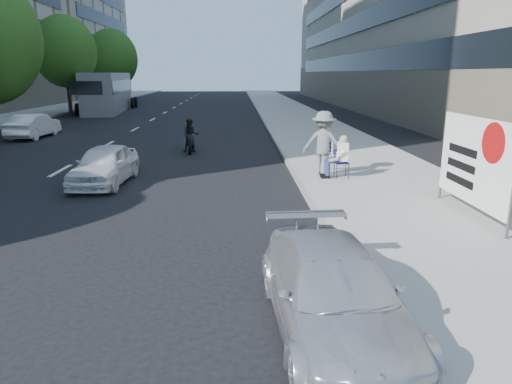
{
  "coord_description": "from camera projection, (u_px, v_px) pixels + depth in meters",
  "views": [
    {
      "loc": [
        -0.41,
        -7.7,
        3.26
      ],
      "look_at": [
        -0.01,
        1.69,
        0.81
      ],
      "focal_mm": 32.0,
      "sensor_mm": 36.0,
      "label": 1
    }
  ],
  "objects": [
    {
      "name": "ground",
      "position": [
        260.0,
        258.0,
        8.28
      ],
      "size": [
        160.0,
        160.0,
        0.0
      ],
      "primitive_type": "plane",
      "color": "black",
      "rests_on": "ground"
    },
    {
      "name": "near_sidewalk",
      "position": [
        309.0,
        127.0,
        27.76
      ],
      "size": [
        5.0,
        120.0,
        0.15
      ],
      "primitive_type": "cube",
      "color": "#A29F97",
      "rests_on": "ground"
    },
    {
      "name": "tree_far_d",
      "position": [
        65.0,
        52.0,
        35.47
      ],
      "size": [
        4.8,
        4.8,
        7.65
      ],
      "color": "#382616",
      "rests_on": "ground"
    },
    {
      "name": "tree_far_e",
      "position": [
        112.0,
        59.0,
        49.03
      ],
      "size": [
        5.4,
        5.4,
        7.89
      ],
      "color": "#382616",
      "rests_on": "ground"
    },
    {
      "name": "seated_protester",
      "position": [
        338.0,
        154.0,
        13.87
      ],
      "size": [
        0.83,
        1.12,
        1.31
      ],
      "color": "navy",
      "rests_on": "near_sidewalk"
    },
    {
      "name": "jogger",
      "position": [
        323.0,
        143.0,
        14.21
      ],
      "size": [
        1.43,
        1.04,
        1.99
      ],
      "primitive_type": "imported",
      "rotation": [
        0.0,
        0.0,
        2.88
      ],
      "color": "slate",
      "rests_on": "near_sidewalk"
    },
    {
      "name": "pedestrian_woman",
      "position": [
        506.0,
        171.0,
        10.43
      ],
      "size": [
        0.82,
        0.73,
        1.88
      ],
      "primitive_type": "imported",
      "rotation": [
        0.0,
        0.0,
        2.62
      ],
      "color": "black",
      "rests_on": "near_sidewalk"
    },
    {
      "name": "protest_banner",
      "position": [
        474.0,
        161.0,
        9.97
      ],
      "size": [
        0.08,
        3.06,
        2.2
      ],
      "color": "#4C4C4C",
      "rests_on": "near_sidewalk"
    },
    {
      "name": "parked_sedan",
      "position": [
        333.0,
        292.0,
        5.82
      ],
      "size": [
        1.75,
        3.9,
        1.11
      ],
      "primitive_type": "imported",
      "rotation": [
        0.0,
        0.0,
        0.05
      ],
      "color": "#BABDC2",
      "rests_on": "ground"
    },
    {
      "name": "white_sedan_near",
      "position": [
        105.0,
        165.0,
        13.73
      ],
      "size": [
        1.6,
        3.55,
        1.18
      ],
      "primitive_type": "imported",
      "rotation": [
        0.0,
        0.0,
        -0.06
      ],
      "color": "white",
      "rests_on": "ground"
    },
    {
      "name": "white_sedan_mid",
      "position": [
        33.0,
        126.0,
        23.65
      ],
      "size": [
        1.46,
        3.84,
        1.25
      ],
      "primitive_type": "imported",
      "rotation": [
        0.0,
        0.0,
        3.1
      ],
      "color": "white",
      "rests_on": "ground"
    },
    {
      "name": "motorcycle",
      "position": [
        191.0,
        137.0,
        19.35
      ],
      "size": [
        0.75,
        2.05,
        1.42
      ],
      "rotation": [
        0.0,
        0.0,
        0.11
      ],
      "color": "black",
      "rests_on": "ground"
    },
    {
      "name": "bus",
      "position": [
        108.0,
        92.0,
        39.75
      ],
      "size": [
        3.8,
        12.27,
        3.3
      ],
      "rotation": [
        0.0,
        0.0,
        0.1
      ],
      "color": "slate",
      "rests_on": "ground"
    }
  ]
}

